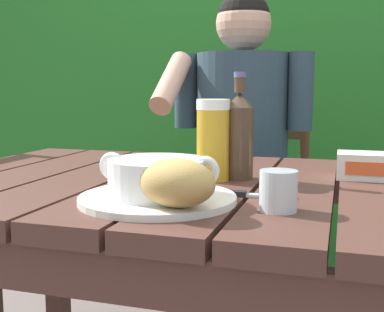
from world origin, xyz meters
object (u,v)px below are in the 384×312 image
(serving_plate, at_px, (158,199))
(water_glass_small, at_px, (278,191))
(chair_near_diner, at_px, (249,208))
(beer_bottle, at_px, (239,134))
(table_knife, at_px, (245,194))
(person_eating, at_px, (239,144))
(soup_bowl, at_px, (157,176))
(butter_tub, at_px, (365,166))
(bread_roll, at_px, (177,183))
(beer_glass, at_px, (213,140))

(serving_plate, relative_size, water_glass_small, 4.16)
(chair_near_diner, bearing_deg, beer_bottle, -81.38)
(beer_bottle, relative_size, table_knife, 1.54)
(person_eating, xyz_separation_m, table_knife, (0.17, -0.79, -0.00))
(person_eating, bearing_deg, water_glass_small, -74.32)
(serving_plate, xyz_separation_m, water_glass_small, (0.21, -0.00, 0.03))
(table_knife, bearing_deg, soup_bowl, -147.52)
(beer_bottle, height_order, butter_tub, beer_bottle)
(person_eating, bearing_deg, butter_tub, -53.19)
(table_knife, bearing_deg, water_glass_small, -51.43)
(person_eating, relative_size, soup_bowl, 5.64)
(bread_roll, bearing_deg, beer_bottle, 84.87)
(soup_bowl, xyz_separation_m, bread_roll, (0.06, -0.07, 0.00))
(soup_bowl, relative_size, table_knife, 1.46)
(chair_near_diner, xyz_separation_m, soup_bowl, (0.03, -1.07, 0.31))
(butter_tub, bearing_deg, beer_glass, -160.27)
(beer_glass, height_order, table_knife, beer_glass)
(table_knife, bearing_deg, serving_plate, -147.52)
(serving_plate, relative_size, beer_glass, 1.58)
(soup_bowl, xyz_separation_m, butter_tub, (0.36, 0.35, -0.02))
(soup_bowl, relative_size, water_glass_small, 3.34)
(chair_near_diner, height_order, soup_bowl, chair_near_diner)
(beer_bottle, relative_size, butter_tub, 1.94)
(butter_tub, bearing_deg, chair_near_diner, 118.30)
(beer_glass, distance_m, butter_tub, 0.34)
(beer_glass, bearing_deg, person_eating, 96.61)
(chair_near_diner, relative_size, butter_tub, 7.81)
(soup_bowl, distance_m, beer_glass, 0.24)
(chair_near_diner, height_order, bread_roll, chair_near_diner)
(person_eating, xyz_separation_m, water_glass_small, (0.25, -0.88, 0.03))
(beer_glass, xyz_separation_m, beer_bottle, (0.05, 0.03, 0.01))
(serving_plate, height_order, beer_bottle, beer_bottle)
(chair_near_diner, xyz_separation_m, beer_glass, (0.07, -0.84, 0.35))
(chair_near_diner, height_order, serving_plate, chair_near_diner)
(serving_plate, height_order, water_glass_small, water_glass_small)
(beer_glass, bearing_deg, butter_tub, 19.73)
(bread_roll, distance_m, water_glass_small, 0.17)
(person_eating, height_order, table_knife, person_eating)
(beer_bottle, bearing_deg, water_glass_small, -65.73)
(soup_bowl, bearing_deg, chair_near_diner, 91.73)
(bread_roll, bearing_deg, water_glass_small, 24.15)
(beer_bottle, bearing_deg, person_eating, 101.64)
(soup_bowl, distance_m, beer_bottle, 0.29)
(serving_plate, relative_size, bread_roll, 1.84)
(soup_bowl, xyz_separation_m, table_knife, (0.14, 0.09, -0.04))
(chair_near_diner, relative_size, serving_plate, 3.39)
(serving_plate, distance_m, water_glass_small, 0.21)
(person_eating, xyz_separation_m, soup_bowl, (0.04, -0.87, 0.04))
(bread_roll, bearing_deg, person_eating, 95.76)
(serving_plate, height_order, butter_tub, butter_tub)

